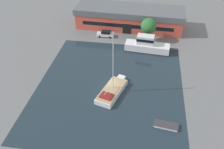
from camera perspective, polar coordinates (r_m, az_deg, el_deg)
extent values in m
plane|color=slate|center=(51.40, -0.44, -2.62)|extent=(440.00, 440.00, 0.00)
cube|color=#1E2D38|center=(51.39, -0.44, -2.61)|extent=(29.47, 34.92, 0.01)
cube|color=#C64C3D|center=(74.24, 3.98, 12.32)|extent=(30.15, 10.49, 4.18)
cube|color=#565B60|center=(73.11, 4.08, 14.37)|extent=(31.05, 10.81, 1.57)
cube|color=black|center=(70.34, 3.43, 10.34)|extent=(2.40, 0.16, 2.92)
cube|color=black|center=(69.98, 3.45, 10.96)|extent=(25.29, 1.12, 1.04)
cylinder|color=brown|center=(67.07, 8.14, 8.63)|extent=(0.25, 0.25, 2.89)
sphere|color=#2D6B33|center=(65.76, 8.36, 10.90)|extent=(4.02, 4.02, 4.02)
cube|color=silver|center=(69.13, -1.53, 9.15)|extent=(4.69, 1.86, 0.74)
cube|color=black|center=(68.78, -1.38, 9.66)|extent=(2.45, 1.62, 0.66)
cube|color=black|center=(68.99, -2.40, 9.69)|extent=(0.06, 1.45, 0.53)
cylinder|color=black|center=(68.83, -2.84, 8.65)|extent=(0.60, 0.21, 0.60)
cylinder|color=black|center=(70.23, -2.60, 9.26)|extent=(0.60, 0.21, 0.60)
cylinder|color=black|center=(68.39, -0.43, 8.50)|extent=(0.60, 0.21, 0.60)
cylinder|color=black|center=(69.80, -0.23, 9.12)|extent=(0.60, 0.21, 0.60)
cube|color=white|center=(49.20, -0.08, -3.95)|extent=(5.60, 8.90, 1.01)
cube|color=white|center=(52.56, 2.14, -0.91)|extent=(1.80, 1.58, 1.01)
cube|color=tan|center=(48.85, -0.08, -3.47)|extent=(5.37, 8.54, 0.08)
cylinder|color=silver|center=(45.60, 0.25, 2.93)|extent=(0.16, 0.16, 12.24)
cylinder|color=silver|center=(47.26, -0.73, -3.28)|extent=(1.18, 3.60, 0.12)
cube|color=maroon|center=(47.17, -1.27, -4.90)|extent=(2.78, 2.42, 0.30)
cube|color=white|center=(62.88, 8.03, 6.14)|extent=(11.09, 4.09, 1.97)
cube|color=black|center=(63.31, 7.97, 5.48)|extent=(11.21, 4.16, 0.18)
cube|color=silver|center=(61.90, 7.69, 7.87)|extent=(4.31, 2.62, 2.21)
cube|color=black|center=(61.80, 7.71, 8.05)|extent=(4.40, 2.69, 0.71)
cube|color=white|center=(44.27, 12.21, -11.31)|extent=(4.16, 2.10, 0.43)
cube|color=#333338|center=(44.08, 12.25, -11.08)|extent=(4.33, 2.21, 0.08)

